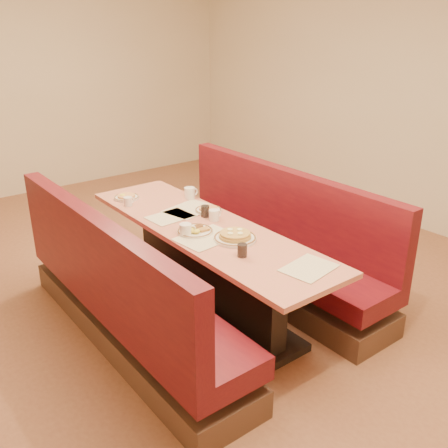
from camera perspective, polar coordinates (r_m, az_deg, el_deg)
ground at (r=4.23m, az=-2.12°, el=-9.68°), size 8.00×8.00×0.00m
room_envelope at (r=3.61m, az=-2.57°, el=17.37°), size 6.04×8.04×2.82m
diner_table at (r=4.05m, az=-2.19°, el=-5.17°), size 0.70×2.50×0.75m
booth_left at (r=3.73m, az=-11.46°, el=-8.43°), size 0.55×2.50×1.05m
booth_right at (r=4.47m, az=5.46°, el=-2.65°), size 0.55×2.50×1.05m
placemat_near_left at (r=3.68m, az=-2.03°, el=-1.55°), size 0.45×0.36×0.00m
placemat_near_right at (r=3.28m, az=9.69°, el=-4.96°), size 0.38×0.31×0.00m
placemat_far_left at (r=4.09m, az=-6.21°, el=0.84°), size 0.36×0.28×0.00m
placemat_far_right at (r=4.24m, az=-3.92°, el=1.72°), size 0.47×0.39×0.00m
pancake_plate at (r=3.64m, az=1.27°, el=-1.47°), size 0.31×0.31×0.07m
eggs_plate at (r=3.76m, az=-3.35°, el=-0.78°), size 0.27×0.27×0.05m
extra_plate_mid at (r=4.18m, az=-1.81°, el=1.66°), size 0.22×0.22×0.05m
extra_plate_far at (r=4.57m, az=-11.10°, el=3.05°), size 0.23×0.23×0.05m
coffee_mug_a at (r=3.99m, az=-1.10°, el=1.05°), size 0.12×0.08×0.09m
coffee_mug_b at (r=3.70m, az=-4.36°, el=-0.65°), size 0.12×0.09×0.10m
coffee_mug_c at (r=4.49m, az=-3.90°, el=3.58°), size 0.13×0.09×0.10m
coffee_mug_d at (r=4.39m, az=-10.90°, el=2.58°), size 0.10×0.07×0.08m
soda_tumbler_near at (r=3.38m, az=2.10°, el=-3.03°), size 0.07×0.07×0.09m
soda_tumbler_mid at (r=4.06m, az=-2.17°, el=1.48°), size 0.07×0.07×0.09m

